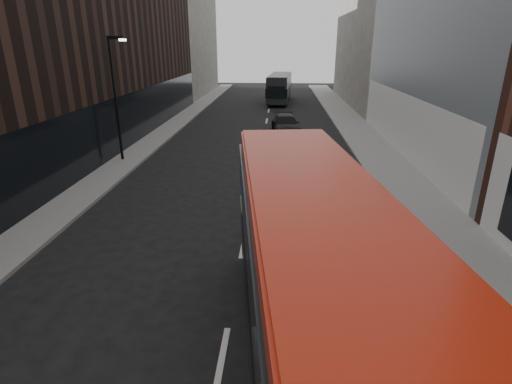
% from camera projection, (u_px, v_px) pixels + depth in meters
% --- Properties ---
extents(sidewalk_right, '(3.00, 80.00, 0.15)m').
position_uv_depth(sidewalk_right, '(363.00, 138.00, 29.96)').
color(sidewalk_right, slate).
rests_on(sidewalk_right, ground).
extents(sidewalk_left, '(2.00, 80.00, 0.15)m').
position_uv_depth(sidewalk_left, '(160.00, 135.00, 30.82)').
color(sidewalk_left, slate).
rests_on(sidewalk_left, ground).
extents(building_victorian, '(6.50, 24.00, 21.00)m').
position_uv_depth(building_victorian, '(374.00, 15.00, 44.16)').
color(building_victorian, '#625D56').
rests_on(building_victorian, ground).
extents(building_left_mid, '(5.00, 24.00, 14.00)m').
position_uv_depth(building_left_mid, '(129.00, 40.00, 33.27)').
color(building_left_mid, black).
rests_on(building_left_mid, ground).
extents(building_left_far, '(5.00, 20.00, 13.00)m').
position_uv_depth(building_left_far, '(187.00, 45.00, 54.02)').
color(building_left_far, '#625D56').
rests_on(building_left_far, ground).
extents(street_lamp, '(1.06, 0.22, 7.00)m').
position_uv_depth(street_lamp, '(116.00, 91.00, 22.85)').
color(street_lamp, black).
rests_on(street_lamp, sidewalk_left).
extents(red_bus, '(3.84, 11.02, 4.38)m').
position_uv_depth(red_bus, '(314.00, 285.00, 7.60)').
color(red_bus, '#A41C0A').
rests_on(red_bus, ground).
extents(grey_bus, '(3.11, 10.31, 3.29)m').
position_uv_depth(grey_bus, '(280.00, 87.00, 48.10)').
color(grey_bus, black).
rests_on(grey_bus, ground).
extents(car_a, '(2.10, 4.64, 1.55)m').
position_uv_depth(car_a, '(281.00, 185.00, 17.90)').
color(car_a, black).
rests_on(car_a, ground).
extents(car_b, '(1.68, 3.85, 1.23)m').
position_uv_depth(car_b, '(314.00, 151.00, 24.12)').
color(car_b, '#97999F').
rests_on(car_b, ground).
extents(car_c, '(2.51, 5.11, 1.43)m').
position_uv_depth(car_c, '(286.00, 124.00, 31.65)').
color(car_c, black).
rests_on(car_c, ground).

